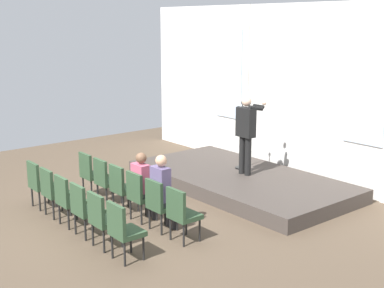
% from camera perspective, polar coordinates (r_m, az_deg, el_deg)
% --- Properties ---
extents(ground_plane, '(13.38, 13.38, 0.00)m').
position_cam_1_polar(ground_plane, '(9.82, -9.99, -8.60)').
color(ground_plane, brown).
extents(rear_partition, '(10.12, 0.14, 4.02)m').
position_cam_1_polar(rear_partition, '(12.53, 10.67, 5.62)').
color(rear_partition, silver).
rests_on(rear_partition, ground).
extents(stage_platform, '(5.01, 2.60, 0.30)m').
position_cam_1_polar(stage_platform, '(11.79, 5.19, -3.96)').
color(stage_platform, '#3F3833').
rests_on(stage_platform, ground).
extents(speaker, '(0.52, 0.69, 1.73)m').
position_cam_1_polar(speaker, '(11.51, 5.88, 1.55)').
color(speaker, black).
rests_on(speaker, stage_platform).
extents(mic_stand, '(0.28, 0.28, 1.55)m').
position_cam_1_polar(mic_stand, '(12.12, 5.37, -1.10)').
color(mic_stand, black).
rests_on(mic_stand, stage_platform).
extents(chair_r0_c0, '(0.46, 0.44, 0.94)m').
position_cam_1_polar(chair_r0_c0, '(11.24, -10.91, -2.96)').
color(chair_r0_c0, black).
rests_on(chair_r0_c0, ground).
extents(chair_r0_c1, '(0.46, 0.44, 0.94)m').
position_cam_1_polar(chair_r0_c1, '(10.72, -9.33, -3.68)').
color(chair_r0_c1, black).
rests_on(chair_r0_c1, ground).
extents(chair_r0_c2, '(0.46, 0.44, 0.94)m').
position_cam_1_polar(chair_r0_c2, '(10.22, -7.60, -4.46)').
color(chair_r0_c2, black).
rests_on(chair_r0_c2, ground).
extents(chair_r0_c3, '(0.46, 0.44, 0.94)m').
position_cam_1_polar(chair_r0_c3, '(9.72, -5.67, -5.33)').
color(chair_r0_c3, black).
rests_on(chair_r0_c3, ground).
extents(audience_r0_c3, '(0.36, 0.39, 1.29)m').
position_cam_1_polar(audience_r0_c3, '(9.71, -5.29, -4.20)').
color(audience_r0_c3, '#2D2D33').
rests_on(audience_r0_c3, ground).
extents(chair_r0_c4, '(0.46, 0.44, 0.94)m').
position_cam_1_polar(chair_r0_c4, '(9.24, -3.54, -6.28)').
color(chair_r0_c4, black).
rests_on(chair_r0_c4, ground).
extents(audience_r0_c4, '(0.36, 0.39, 1.37)m').
position_cam_1_polar(audience_r0_c4, '(9.21, -3.16, -4.87)').
color(audience_r0_c4, '#2D2D33').
rests_on(audience_r0_c4, ground).
extents(chair_r0_c5, '(0.46, 0.44, 0.94)m').
position_cam_1_polar(chair_r0_c5, '(8.77, -1.17, -7.32)').
color(chair_r0_c5, black).
rests_on(chair_r0_c5, ground).
extents(chair_r1_c0, '(0.46, 0.44, 0.94)m').
position_cam_1_polar(chair_r1_c0, '(10.78, -16.19, -3.94)').
color(chair_r1_c0, black).
rests_on(chair_r1_c0, ground).
extents(chair_r1_c1, '(0.46, 0.44, 0.94)m').
position_cam_1_polar(chair_r1_c1, '(10.24, -14.82, -4.75)').
color(chair_r1_c1, black).
rests_on(chair_r1_c1, ground).
extents(chair_r1_c2, '(0.46, 0.44, 0.94)m').
position_cam_1_polar(chair_r1_c2, '(9.71, -13.29, -5.65)').
color(chair_r1_c2, black).
rests_on(chair_r1_c2, ground).
extents(chair_r1_c3, '(0.46, 0.44, 0.94)m').
position_cam_1_polar(chair_r1_c3, '(9.18, -11.58, -6.65)').
color(chair_r1_c3, black).
rests_on(chair_r1_c3, ground).
extents(chair_r1_c4, '(0.46, 0.44, 0.94)m').
position_cam_1_polar(chair_r1_c4, '(8.67, -9.66, -7.76)').
color(chair_r1_c4, black).
rests_on(chair_r1_c4, ground).
extents(chair_r1_c5, '(0.46, 0.44, 0.94)m').
position_cam_1_polar(chair_r1_c5, '(8.18, -7.48, -9.00)').
color(chair_r1_c5, black).
rests_on(chair_r1_c5, ground).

